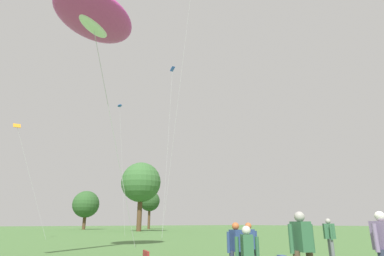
{
  "coord_description": "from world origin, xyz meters",
  "views": [
    {
      "loc": [
        -8.58,
        -3.57,
        1.41
      ],
      "look_at": [
        0.75,
        8.43,
        6.08
      ],
      "focal_mm": 28.91,
      "sensor_mm": 36.0,
      "label": 1
    }
  ],
  "objects_px": {
    "person_photographer": "(302,246)",
    "person_navy_jacket": "(236,247)",
    "person_brown_coat": "(384,244)",
    "tree_oak_left": "(150,201)",
    "tree_pine_center": "(141,182)",
    "small_kite_box_yellow": "(188,18)",
    "small_kite_stunt_black": "(120,108)",
    "small_kite_bird_shape": "(19,134)",
    "small_kite_streamer_purple": "(172,84)",
    "person_short_left": "(249,245)",
    "person_dark_jacket": "(330,236)",
    "tree_shrub_far": "(86,204)",
    "big_show_kite": "(91,14)",
    "person_tall_center": "(247,255)"
  },
  "relations": [
    {
      "from": "big_show_kite",
      "to": "small_kite_bird_shape",
      "type": "xyz_separation_m",
      "value": [
        -0.19,
        16.85,
        -3.01
      ]
    },
    {
      "from": "person_dark_jacket",
      "to": "small_kite_bird_shape",
      "type": "height_order",
      "value": "small_kite_bird_shape"
    },
    {
      "from": "big_show_kite",
      "to": "tree_pine_center",
      "type": "relative_size",
      "value": 1.09
    },
    {
      "from": "small_kite_bird_shape",
      "to": "person_photographer",
      "type": "bearing_deg",
      "value": 2.4
    },
    {
      "from": "person_photographer",
      "to": "small_kite_stunt_black",
      "type": "bearing_deg",
      "value": 5.24
    },
    {
      "from": "person_tall_center",
      "to": "person_short_left",
      "type": "xyz_separation_m",
      "value": [
        1.91,
        1.68,
        0.04
      ]
    },
    {
      "from": "small_kite_streamer_purple",
      "to": "small_kite_stunt_black",
      "type": "bearing_deg",
      "value": 27.82
    },
    {
      "from": "small_kite_box_yellow",
      "to": "tree_oak_left",
      "type": "relative_size",
      "value": 2.59
    },
    {
      "from": "person_photographer",
      "to": "person_brown_coat",
      "type": "height_order",
      "value": "person_brown_coat"
    },
    {
      "from": "person_photographer",
      "to": "person_navy_jacket",
      "type": "bearing_deg",
      "value": 23.89
    },
    {
      "from": "person_brown_coat",
      "to": "tree_oak_left",
      "type": "bearing_deg",
      "value": -13.71
    },
    {
      "from": "small_kite_box_yellow",
      "to": "tree_shrub_far",
      "type": "height_order",
      "value": "small_kite_box_yellow"
    },
    {
      "from": "small_kite_box_yellow",
      "to": "person_brown_coat",
      "type": "bearing_deg",
      "value": 58.22
    },
    {
      "from": "person_brown_coat",
      "to": "person_navy_jacket",
      "type": "bearing_deg",
      "value": 43.68
    },
    {
      "from": "big_show_kite",
      "to": "small_kite_bird_shape",
      "type": "relative_size",
      "value": 1.26
    },
    {
      "from": "person_short_left",
      "to": "person_brown_coat",
      "type": "height_order",
      "value": "person_brown_coat"
    },
    {
      "from": "tree_shrub_far",
      "to": "person_short_left",
      "type": "bearing_deg",
      "value": -105.56
    },
    {
      "from": "person_brown_coat",
      "to": "small_kite_box_yellow",
      "type": "bearing_deg",
      "value": -11.29
    },
    {
      "from": "small_kite_bird_shape",
      "to": "small_kite_stunt_black",
      "type": "xyz_separation_m",
      "value": [
        10.78,
        2.41,
        5.81
      ]
    },
    {
      "from": "small_kite_stunt_black",
      "to": "big_show_kite",
      "type": "bearing_deg",
      "value": -11.26
    },
    {
      "from": "person_dark_jacket",
      "to": "person_navy_jacket",
      "type": "height_order",
      "value": "person_dark_jacket"
    },
    {
      "from": "big_show_kite",
      "to": "person_short_left",
      "type": "bearing_deg",
      "value": -105.89
    },
    {
      "from": "person_brown_coat",
      "to": "tree_shrub_far",
      "type": "distance_m",
      "value": 69.31
    },
    {
      "from": "person_tall_center",
      "to": "person_navy_jacket",
      "type": "bearing_deg",
      "value": -1.86
    },
    {
      "from": "small_kite_stunt_black",
      "to": "small_kite_bird_shape",
      "type": "bearing_deg",
      "value": -59.87
    },
    {
      "from": "small_kite_bird_shape",
      "to": "person_navy_jacket",
      "type": "bearing_deg",
      "value": 2.53
    },
    {
      "from": "person_navy_jacket",
      "to": "tree_oak_left",
      "type": "distance_m",
      "value": 67.91
    },
    {
      "from": "person_photographer",
      "to": "tree_pine_center",
      "type": "distance_m",
      "value": 51.02
    },
    {
      "from": "small_kite_streamer_purple",
      "to": "person_navy_jacket",
      "type": "bearing_deg",
      "value": 147.33
    },
    {
      "from": "big_show_kite",
      "to": "person_navy_jacket",
      "type": "xyz_separation_m",
      "value": [
        1.62,
        -8.74,
        -11.46
      ]
    },
    {
      "from": "person_short_left",
      "to": "person_dark_jacket",
      "type": "bearing_deg",
      "value": -62.13
    },
    {
      "from": "person_navy_jacket",
      "to": "small_kite_box_yellow",
      "type": "relative_size",
      "value": 0.06
    },
    {
      "from": "person_tall_center",
      "to": "person_short_left",
      "type": "relative_size",
      "value": 0.96
    },
    {
      "from": "person_photographer",
      "to": "small_kite_box_yellow",
      "type": "xyz_separation_m",
      "value": [
        9.12,
        16.15,
        19.28
      ]
    },
    {
      "from": "person_dark_jacket",
      "to": "tree_shrub_far",
      "type": "height_order",
      "value": "tree_shrub_far"
    },
    {
      "from": "person_brown_coat",
      "to": "small_kite_bird_shape",
      "type": "xyz_separation_m",
      "value": [
        -3.53,
        28.41,
        8.32
      ]
    },
    {
      "from": "person_short_left",
      "to": "small_kite_streamer_purple",
      "type": "relative_size",
      "value": 0.07
    },
    {
      "from": "person_photographer",
      "to": "person_navy_jacket",
      "type": "xyz_separation_m",
      "value": [
        -0.07,
        1.86,
        -0.13
      ]
    },
    {
      "from": "person_dark_jacket",
      "to": "tree_oak_left",
      "type": "distance_m",
      "value": 64.28
    },
    {
      "from": "small_kite_streamer_purple",
      "to": "tree_shrub_far",
      "type": "height_order",
      "value": "small_kite_streamer_purple"
    },
    {
      "from": "small_kite_stunt_black",
      "to": "person_photographer",
      "type": "bearing_deg",
      "value": 0.93
    },
    {
      "from": "person_tall_center",
      "to": "person_brown_coat",
      "type": "xyz_separation_m",
      "value": [
        2.76,
        -1.5,
        0.18
      ]
    },
    {
      "from": "person_brown_coat",
      "to": "small_kite_bird_shape",
      "type": "bearing_deg",
      "value": 19.39
    },
    {
      "from": "person_photographer",
      "to": "person_brown_coat",
      "type": "bearing_deg",
      "value": -98.2
    },
    {
      "from": "person_short_left",
      "to": "small_kite_streamer_purple",
      "type": "height_order",
      "value": "small_kite_streamer_purple"
    },
    {
      "from": "person_brown_coat",
      "to": "small_kite_box_yellow",
      "type": "xyz_separation_m",
      "value": [
        7.47,
        17.1,
        19.28
      ]
    },
    {
      "from": "person_dark_jacket",
      "to": "person_photographer",
      "type": "relative_size",
      "value": 0.96
    },
    {
      "from": "small_kite_streamer_purple",
      "to": "small_kite_stunt_black",
      "type": "xyz_separation_m",
      "value": [
        -3.6,
        6.06,
        -2.01
      ]
    },
    {
      "from": "tree_pine_center",
      "to": "small_kite_streamer_purple",
      "type": "bearing_deg",
      "value": -111.22
    },
    {
      "from": "tree_pine_center",
      "to": "small_kite_box_yellow",
      "type": "bearing_deg",
      "value": -111.9
    }
  ]
}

